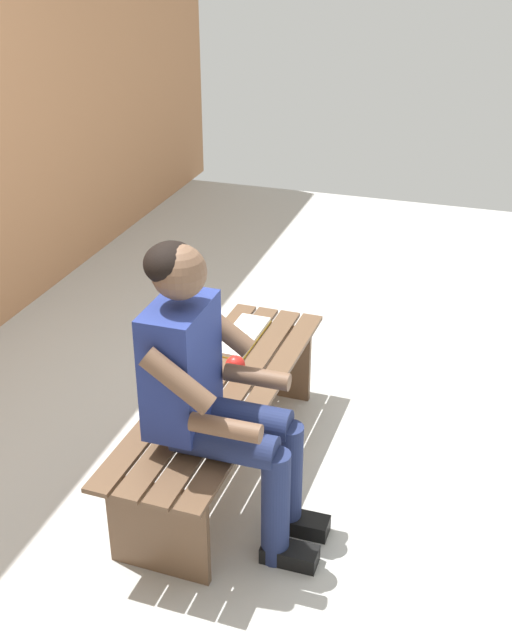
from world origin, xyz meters
TOP-DOWN VIEW (x-y plane):
  - bench_near at (0.00, -0.00)m, footprint 1.59×0.49m
  - person_seated at (0.38, 0.10)m, footprint 0.50×0.69m
  - apple at (-0.12, 0.01)m, footprint 0.09×0.09m
  - book_open at (-0.44, -0.06)m, footprint 0.42×0.17m

SIDE VIEW (x-z plane):
  - bench_near at x=0.00m, z-range 0.11..0.54m
  - book_open at x=-0.44m, z-range 0.43..0.45m
  - apple at x=-0.12m, z-range 0.43..0.52m
  - person_seated at x=0.38m, z-range 0.06..1.29m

